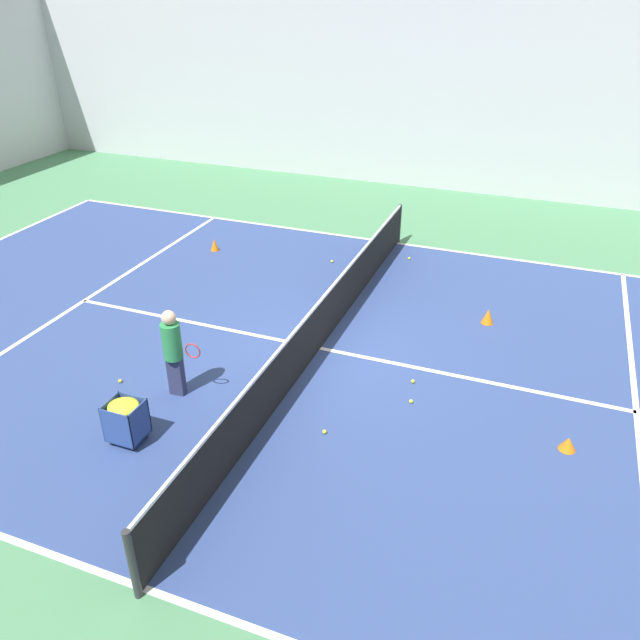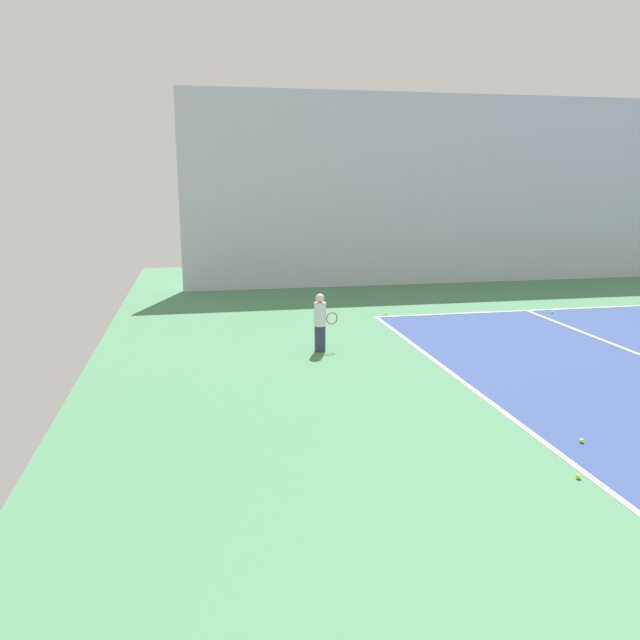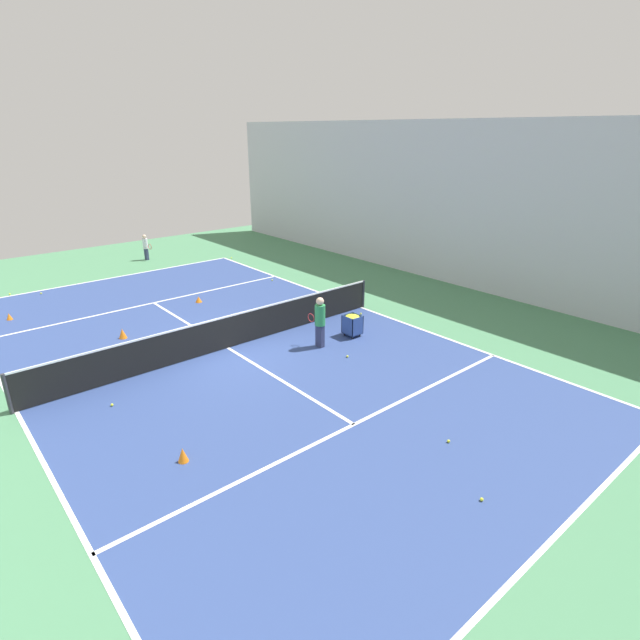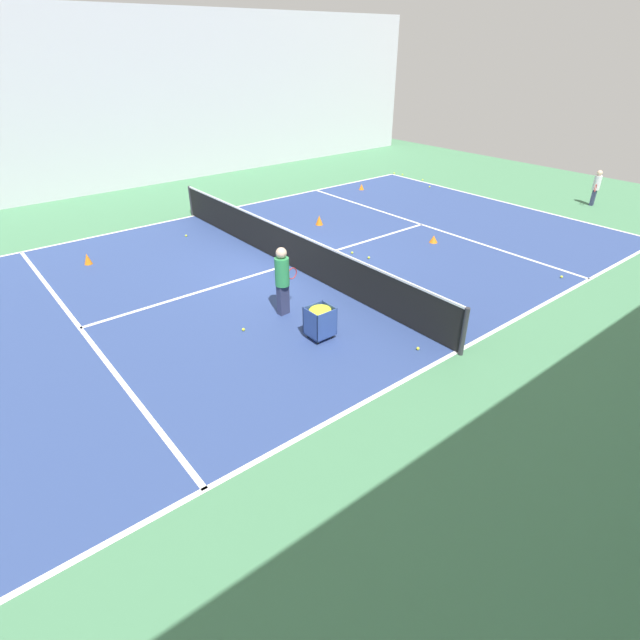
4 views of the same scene
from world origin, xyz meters
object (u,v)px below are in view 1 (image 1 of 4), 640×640
Objects in this scene: ball_cart at (125,414)px; training_cone_0 at (215,245)px; coach_at_net at (173,348)px; training_cone_1 at (568,444)px; tennis_net at (320,324)px.

ball_cart is 7.77m from training_cone_0.
training_cone_1 is (0.87, -6.42, -0.82)m from coach_at_net.
ball_cart reaches higher than training_cone_0.
tennis_net is 37.93× the size of training_cone_0.
ball_cart is at bearing -160.46° from training_cone_0.
coach_at_net reaches higher than training_cone_0.
coach_at_net is (-2.29, 1.78, 0.39)m from tennis_net.
coach_at_net reaches higher than ball_cart.
tennis_net is 7.37× the size of coach_at_net.
training_cone_0 is (3.65, 4.41, -0.39)m from tennis_net.
training_cone_1 is at bearing -119.21° from training_cone_0.
coach_at_net is 6.23× the size of training_cone_1.
tennis_net is 4.87m from training_cone_1.
tennis_net is 4.09m from ball_cart.
tennis_net is at bearing -129.62° from training_cone_0.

